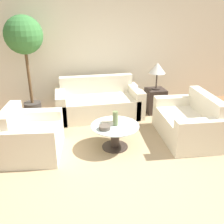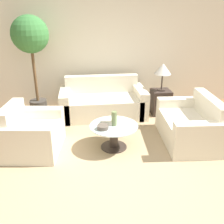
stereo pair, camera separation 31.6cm
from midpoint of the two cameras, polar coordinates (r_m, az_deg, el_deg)
The scene contains 13 objects.
ground_plane at distance 3.61m, azimuth 0.32°, elevation -14.81°, with size 14.00×14.00×0.00m, color #8E603D.
wall_back at distance 5.84m, azimuth -5.82°, elevation 13.62°, with size 10.00×0.06×2.60m.
rug at distance 4.30m, azimuth -1.44°, elevation -8.02°, with size 3.66×3.76×0.01m.
sofa_main at distance 5.49m, azimuth -4.73°, elevation 2.02°, with size 1.82×0.90×0.82m.
armchair at distance 4.26m, azimuth -20.26°, elevation -5.64°, with size 0.95×1.07×0.79m.
loveseat at distance 4.66m, azimuth 15.52°, elevation -2.55°, with size 0.96×1.40×0.81m.
coffee_table at distance 4.17m, azimuth -1.48°, elevation -4.88°, with size 0.80×0.80×0.42m.
side_table at distance 5.67m, azimuth 8.26°, elevation 2.53°, with size 0.41×0.41×0.55m.
table_lamp at distance 5.47m, azimuth 8.68°, elevation 9.76°, with size 0.36×0.36×0.59m.
potted_plant at distance 5.29m, azimuth -21.01°, elevation 14.26°, with size 0.73×0.73×2.10m.
vase at distance 4.06m, azimuth -1.46°, elevation -1.50°, with size 0.09×0.09×0.24m.
bowl at distance 3.97m, azimuth -3.96°, elevation -3.59°, with size 0.19×0.19×0.06m.
book_stack at distance 4.16m, azimuth -2.95°, elevation -2.28°, with size 0.25×0.22×0.06m.
Camera 1 is at (-0.76, -2.78, 2.18)m, focal length 40.00 mm.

